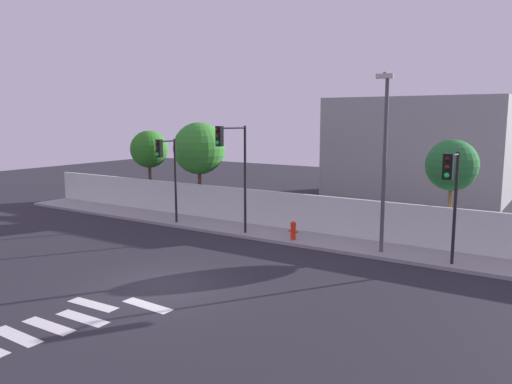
% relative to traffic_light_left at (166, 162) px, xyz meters
% --- Properties ---
extents(ground_plane, '(80.00, 80.00, 0.00)m').
position_rel_traffic_light_left_xyz_m(ground_plane, '(6.28, -7.00, -3.36)').
color(ground_plane, '#27262D').
extents(sidewalk, '(36.00, 2.40, 0.15)m').
position_rel_traffic_light_left_xyz_m(sidewalk, '(6.28, 1.20, -3.29)').
color(sidewalk, gray).
rests_on(sidewalk, ground).
extents(perimeter_wall, '(36.00, 0.18, 1.80)m').
position_rel_traffic_light_left_xyz_m(perimeter_wall, '(6.28, 2.49, -2.31)').
color(perimeter_wall, silver).
rests_on(perimeter_wall, sidewalk).
extents(crosswalk_marking, '(3.26, 4.75, 0.01)m').
position_rel_traffic_light_left_xyz_m(crosswalk_marking, '(6.05, -10.67, -3.36)').
color(crosswalk_marking, silver).
rests_on(crosswalk_marking, ground).
extents(traffic_light_left, '(0.39, 1.25, 4.39)m').
position_rel_traffic_light_left_xyz_m(traffic_light_left, '(0.00, 0.00, 0.00)').
color(traffic_light_left, black).
rests_on(traffic_light_left, sidewalk).
extents(traffic_light_center, '(0.35, 1.64, 4.25)m').
position_rel_traffic_light_left_xyz_m(traffic_light_center, '(13.94, -0.23, -0.08)').
color(traffic_light_center, black).
rests_on(traffic_light_center, sidewalk).
extents(traffic_light_right, '(0.56, 1.82, 5.11)m').
position_rel_traffic_light_left_xyz_m(traffic_light_right, '(4.33, -0.26, 0.52)').
color(traffic_light_right, black).
rests_on(traffic_light_right, sidewalk).
extents(street_lamp_curbside, '(0.88, 2.04, 7.11)m').
position_rel_traffic_light_left_xyz_m(street_lamp_curbside, '(11.21, 0.50, 0.98)').
color(street_lamp_curbside, '#4C4C51').
rests_on(street_lamp_curbside, sidewalk).
extents(fire_hydrant, '(0.44, 0.26, 0.84)m').
position_rel_traffic_light_left_xyz_m(fire_hydrant, '(7.08, 0.61, -2.76)').
color(fire_hydrant, red).
rests_on(fire_hydrant, sidewalk).
extents(roadside_tree_leftmost, '(2.30, 2.30, 4.84)m').
position_rel_traffic_light_left_xyz_m(roadside_tree_leftmost, '(-4.66, 3.43, 0.31)').
color(roadside_tree_leftmost, brown).
rests_on(roadside_tree_leftmost, ground).
extents(roadside_tree_midleft, '(2.98, 2.98, 5.37)m').
position_rel_traffic_light_left_xyz_m(roadside_tree_midleft, '(-0.67, 3.43, 0.51)').
color(roadside_tree_midleft, brown).
rests_on(roadside_tree_midleft, ground).
extents(roadside_tree_midright, '(2.20, 2.20, 4.73)m').
position_rel_traffic_light_left_xyz_m(roadside_tree_midright, '(13.18, 3.43, 0.25)').
color(roadside_tree_midright, brown).
rests_on(roadside_tree_midright, ground).
extents(low_building_distant, '(11.90, 6.00, 7.00)m').
position_rel_traffic_light_left_xyz_m(low_building_distant, '(8.07, 16.49, 0.14)').
color(low_building_distant, gray).
rests_on(low_building_distant, ground).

